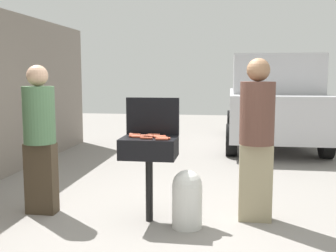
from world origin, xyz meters
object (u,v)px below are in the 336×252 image
Objects in this scene: hot_dog_8 at (135,136)px; hot_dog_9 at (162,138)px; person_left at (40,134)px; hot_dog_0 at (160,136)px; hot_dog_10 at (147,136)px; hot_dog_2 at (152,135)px; hot_dog_6 at (135,134)px; parked_minivan at (272,100)px; hot_dog_3 at (138,137)px; propane_tank at (187,198)px; person_right at (257,134)px; hot_dog_7 at (160,137)px; hot_dog_1 at (164,138)px; hot_dog_11 at (146,138)px; hot_dog_5 at (154,135)px; hot_dog_4 at (156,137)px; hot_dog_12 at (162,139)px; bbq_grill at (149,151)px; hot_dog_13 at (135,136)px.

hot_dog_8 and hot_dog_9 have the same top height.
hot_dog_0 is at bearing -14.78° from person_left.
hot_dog_8 is at bearing 179.85° from hot_dog_10.
hot_dog_6 is at bearing 166.05° from hot_dog_2.
hot_dog_3 is at bearing 70.36° from parked_minivan.
propane_tank is 0.35× the size of person_right.
hot_dog_3 reaches higher than propane_tank.
hot_dog_7 is 1.00× the size of hot_dog_9.
hot_dog_11 is (-0.19, -0.00, 0.00)m from hot_dog_1.
hot_dog_7 is at bearing 122.58° from hot_dog_1.
hot_dog_0 and hot_dog_10 have the same top height.
hot_dog_5 is 1.00× the size of hot_dog_8.
hot_dog_9 is (0.12, -0.21, 0.00)m from hot_dog_5.
parked_minivan is (1.80, 5.26, 0.08)m from hot_dog_2.
hot_dog_2 is at bearing 154.62° from propane_tank.
hot_dog_10 is (-0.15, 0.01, 0.00)m from hot_dog_0.
hot_dog_4 is 1.38m from person_left.
hot_dog_1 reaches higher than propane_tank.
hot_dog_5 is at bearing 121.49° from hot_dog_7.
hot_dog_0 is 5.57m from parked_minivan.
hot_dog_4 is 1.00× the size of hot_dog_10.
hot_dog_0 is at bearing 101.75° from hot_dog_7.
hot_dog_8 and hot_dog_12 have the same top height.
bbq_grill is 7.18× the size of hot_dog_6.
hot_dog_1 is at bearing -65.25° from hot_dog_0.
hot_dog_12 is 0.21× the size of propane_tank.
hot_dog_2 is 0.03× the size of parked_minivan.
hot_dog_8 is at bearing -75.99° from hot_dog_6.
hot_dog_12 is at bearing -21.97° from person_left.
propane_tank is (0.40, -0.25, -0.63)m from hot_dog_5.
hot_dog_6 is at bearing 104.01° from hot_dog_8.
hot_dog_8 is at bearing 169.98° from hot_dog_4.
parked_minivan reaches higher than person_right.
person_left reaches higher than bbq_grill.
hot_dog_11 is 5.74m from parked_minivan.
hot_dog_8 is 0.03× the size of parked_minivan.
hot_dog_3 is at bearing -135.30° from hot_dog_10.
hot_dog_9 and hot_dog_13 have the same top height.
person_right is at bearing 11.07° from hot_dog_4.
hot_dog_3 is (-0.30, 0.07, 0.00)m from hot_dog_1.
propane_tank is at bearing -21.85° from hot_dog_6.
parked_minivan is at bearing 75.76° from propane_tank.
propane_tank is 5.67m from parked_minivan.
parked_minivan is (0.66, 5.12, 0.06)m from person_right.
bbq_grill is 0.18m from hot_dog_4.
hot_dog_1 is at bearing 73.44° from parked_minivan.
parked_minivan reaches higher than hot_dog_6.
hot_dog_0 is 1.00× the size of hot_dog_9.
bbq_grill is at bearing -168.30° from hot_dog_0.
hot_dog_12 reaches higher than bbq_grill.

